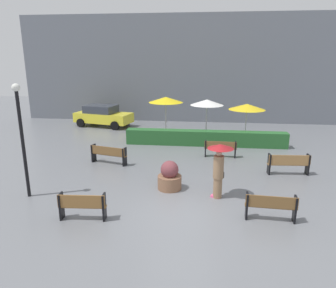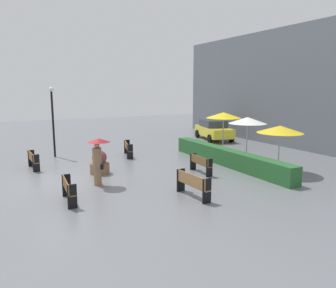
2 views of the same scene
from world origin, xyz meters
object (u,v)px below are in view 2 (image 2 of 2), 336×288
Objects in this scene: bench_near_right at (68,188)px; patio_umbrella_white at (248,120)px; bench_far_right at (192,183)px; patio_umbrella_yellow_far at (280,129)px; pedestrian_with_umbrella at (98,155)px; patio_umbrella_yellow at (224,115)px; lamp_post at (53,115)px; bench_back_row at (200,163)px; parked_car at (214,129)px; bench_near_left at (33,159)px; bench_far_left at (128,148)px; planter_pot at (100,164)px.

bench_near_right is 10.38m from patio_umbrella_white.
patio_umbrella_yellow_far reaches higher than bench_far_right.
patio_umbrella_yellow reaches higher than pedestrian_with_umbrella.
pedestrian_with_umbrella is (-1.58, 1.57, 0.78)m from bench_near_right.
patio_umbrella_yellow is (-3.02, 8.75, 1.14)m from pedestrian_with_umbrella.
lamp_post is at bearing -174.06° from pedestrian_with_umbrella.
bench_near_right reaches higher than bench_back_row.
lamp_post is 1.64× the size of patio_umbrella_white.
patio_umbrella_yellow is 6.10m from parked_car.
bench_near_left is 12.42m from patio_umbrella_yellow_far.
patio_umbrella_yellow is (-4.59, 10.32, 1.92)m from bench_near_right.
bench_far_right is at bearing 18.75° from lamp_post.
lamp_post reaches higher than patio_umbrella_yellow_far.
parked_car is (-7.67, 3.21, -1.54)m from patio_umbrella_white.
parked_car is (-9.70, 13.23, 0.30)m from bench_near_right.
pedestrian_with_umbrella is at bearing 5.94° from lamp_post.
bench_near_left is at bearing -81.46° from bench_far_left.
patio_umbrella_white is 8.46m from parked_car.
bench_far_right is 1.14× the size of bench_near_right.
bench_far_left is at bearing 98.54° from bench_near_left.
bench_far_left is 8.94m from parked_car.
bench_near_left is 0.58× the size of patio_umbrella_yellow.
bench_back_row is at bearing 57.10° from bench_near_left.
patio_umbrella_yellow_far is (1.66, 3.45, 1.62)m from bench_back_row.
pedestrian_with_umbrella reaches higher than planter_pot.
patio_umbrella_white reaches higher than planter_pot.
bench_far_left reaches higher than bench_near_right.
patio_umbrella_yellow is at bearing 67.24° from lamp_post.
bench_far_right reaches higher than bench_back_row.
patio_umbrella_yellow_far reaches higher than pedestrian_with_umbrella.
patio_umbrella_yellow_far is at bearing 102.04° from bench_far_right.
parked_car is at bearing 105.31° from bench_near_left.
patio_umbrella_yellow_far is (6.28, 10.59, 1.62)m from bench_near_left.
bench_far_right is at bearing 23.18° from planter_pot.
patio_umbrella_yellow is at bearing 130.97° from bench_back_row.
patio_umbrella_yellow_far is 10.68m from parked_car.
bench_far_right is (7.49, 4.92, 0.03)m from bench_near_left.
pedestrian_with_umbrella is 2.11m from planter_pot.
bench_far_right is 5.46m from planter_pot.
pedestrian_with_umbrella is 7.14m from lamp_post.
bench_near_left is 0.75× the size of pedestrian_with_umbrella.
bench_near_right is at bearing -35.55° from bench_far_left.
bench_near_left is 0.60× the size of patio_umbrella_white.
lamp_post reaches higher than patio_umbrella_yellow.
patio_umbrella_white is (-2.03, 10.01, 1.84)m from bench_near_right.
planter_pot reaches higher than bench_near_left.
pedestrian_with_umbrella is 14.22m from parked_car.
bench_near_right is at bearing -53.74° from parked_car.
bench_back_row is 0.63× the size of patio_umbrella_yellow.
bench_far_right is 6.01m from patio_umbrella_yellow_far.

